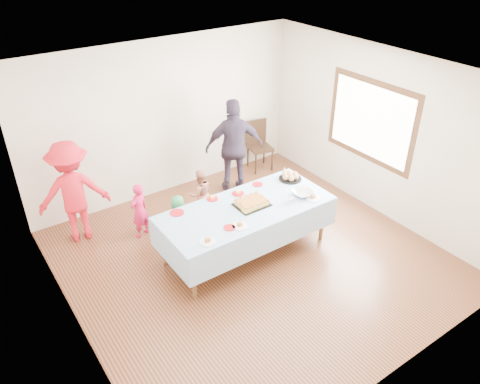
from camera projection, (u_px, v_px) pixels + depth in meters
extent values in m
plane|color=#462214|center=(251.00, 258.00, 6.87)|extent=(5.00, 5.00, 0.00)
cube|color=beige|center=(166.00, 119.00, 7.94)|extent=(5.00, 0.04, 2.70)
cube|color=beige|center=(409.00, 283.00, 4.42)|extent=(5.00, 0.04, 2.70)
cube|color=beige|center=(62.00, 243.00, 4.95)|extent=(0.04, 5.00, 2.70)
cube|color=beige|center=(380.00, 134.00, 7.40)|extent=(0.04, 5.00, 2.70)
cube|color=white|center=(254.00, 77.00, 5.48)|extent=(5.00, 5.00, 0.04)
cube|color=#472B16|center=(370.00, 121.00, 7.45)|extent=(0.03, 1.75, 1.35)
cylinder|color=brown|center=(194.00, 276.00, 5.97)|extent=(0.06, 0.06, 0.73)
cylinder|color=brown|center=(322.00, 220.00, 7.07)|extent=(0.06, 0.06, 0.73)
cylinder|color=brown|center=(164.00, 243.00, 6.57)|extent=(0.06, 0.06, 0.73)
cylinder|color=brown|center=(287.00, 196.00, 7.66)|extent=(0.06, 0.06, 0.73)
cube|color=brown|center=(246.00, 209.00, 6.62)|extent=(2.40, 1.00, 0.04)
cube|color=white|center=(246.00, 208.00, 6.61)|extent=(2.50, 1.10, 0.01)
cube|color=black|center=(252.00, 205.00, 6.65)|extent=(0.47, 0.37, 0.01)
cube|color=#F1C35B|center=(252.00, 203.00, 6.63)|extent=(0.40, 0.30, 0.06)
cube|color=#974F22|center=(252.00, 201.00, 6.61)|extent=(0.40, 0.30, 0.01)
cylinder|color=black|center=(290.00, 179.00, 7.29)|extent=(0.36, 0.36, 0.02)
sphere|color=tan|center=(295.00, 174.00, 7.31)|extent=(0.09, 0.09, 0.09)
sphere|color=tan|center=(289.00, 173.00, 7.35)|extent=(0.09, 0.09, 0.09)
sphere|color=tan|center=(285.00, 174.00, 7.30)|extent=(0.09, 0.09, 0.09)
sphere|color=tan|center=(286.00, 177.00, 7.22)|extent=(0.09, 0.09, 0.09)
sphere|color=tan|center=(291.00, 179.00, 7.19)|extent=(0.09, 0.09, 0.09)
sphere|color=tan|center=(296.00, 177.00, 7.23)|extent=(0.09, 0.09, 0.09)
sphere|color=tan|center=(290.00, 176.00, 7.27)|extent=(0.09, 0.09, 0.09)
imported|color=silver|center=(303.00, 193.00, 6.87)|extent=(0.30, 0.30, 0.07)
cone|color=white|center=(284.00, 171.00, 7.36)|extent=(0.09, 0.09, 0.16)
cylinder|color=red|center=(177.00, 213.00, 6.47)|extent=(0.20, 0.20, 0.01)
cylinder|color=red|center=(212.00, 199.00, 6.79)|extent=(0.17, 0.17, 0.01)
cylinder|color=red|center=(238.00, 194.00, 6.92)|extent=(0.18, 0.18, 0.01)
cylinder|color=red|center=(258.00, 184.00, 7.15)|extent=(0.16, 0.16, 0.01)
cylinder|color=red|center=(229.00, 228.00, 6.17)|extent=(0.16, 0.16, 0.01)
cylinder|color=white|center=(208.00, 242.00, 5.90)|extent=(0.21, 0.21, 0.01)
cylinder|color=white|center=(240.00, 226.00, 6.20)|extent=(0.21, 0.21, 0.01)
cylinder|color=white|center=(313.00, 198.00, 6.81)|extent=(0.22, 0.22, 0.01)
cylinder|color=black|center=(256.00, 164.00, 8.96)|extent=(0.04, 0.04, 0.43)
cylinder|color=black|center=(272.00, 161.00, 9.08)|extent=(0.04, 0.04, 0.43)
cylinder|color=black|center=(248.00, 157.00, 9.24)|extent=(0.04, 0.04, 0.43)
cylinder|color=black|center=(264.00, 153.00, 9.36)|extent=(0.04, 0.04, 0.43)
cube|color=black|center=(260.00, 148.00, 9.04)|extent=(0.48, 0.48, 0.05)
cube|color=black|center=(256.00, 132.00, 9.05)|extent=(0.42, 0.12, 0.49)
imported|color=#E21C56|center=(139.00, 210.00, 7.13)|extent=(0.39, 0.33, 0.91)
imported|color=#2A8045|center=(179.00, 221.00, 6.96)|extent=(0.47, 0.37, 0.83)
imported|color=#C9775D|center=(200.00, 194.00, 7.61)|extent=(0.45, 0.38, 0.85)
imported|color=red|center=(73.00, 192.00, 6.91)|extent=(1.14, 0.80, 1.62)
imported|color=#362C3C|center=(234.00, 147.00, 8.10)|extent=(1.10, 0.79, 1.73)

